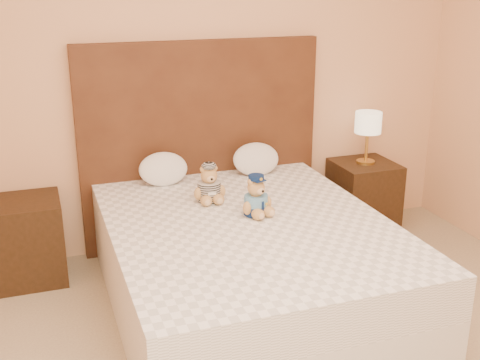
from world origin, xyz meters
name	(u,v)px	position (x,y,z in m)	size (l,w,h in m)	color
room_walls	(313,4)	(0.00, 0.46, 1.81)	(4.04, 4.52, 2.72)	#E5AA7C
bed	(249,264)	(0.00, 1.20, 0.28)	(1.60, 2.00, 0.55)	white
headboard	(201,145)	(0.00, 2.21, 0.75)	(1.75, 0.08, 1.50)	#502D18
nightstand_left	(28,240)	(-1.25, 2.00, 0.28)	(0.45, 0.45, 0.55)	#351F11
nightstand_right	(363,196)	(1.25, 2.00, 0.28)	(0.45, 0.45, 0.55)	#351F11
lamp	(368,125)	(1.25, 2.00, 0.85)	(0.20, 0.20, 0.40)	gold
teddy_police	(256,195)	(0.08, 1.29, 0.67)	(0.21, 0.21, 0.25)	#AE7843
teddy_prisoner	(209,183)	(-0.12, 1.60, 0.67)	(0.22, 0.21, 0.24)	#AE7843
pillow_left	(163,167)	(-0.32, 2.03, 0.67)	(0.34, 0.22, 0.24)	white
pillow_right	(256,158)	(0.36, 2.03, 0.67)	(0.35, 0.22, 0.25)	white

